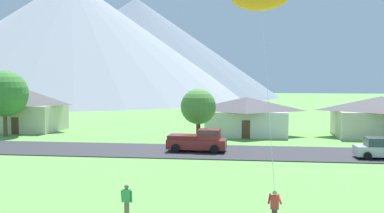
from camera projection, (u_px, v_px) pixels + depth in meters
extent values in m
cube|color=#2D2D33|center=(230.00, 152.00, 40.16)|extent=(160.00, 7.92, 0.08)
cone|color=slate|center=(136.00, 48.00, 167.40)|extent=(104.49, 104.49, 36.20)
cone|color=#8E939E|center=(72.00, 39.00, 140.93)|extent=(107.87, 107.87, 37.78)
cube|color=silver|center=(246.00, 123.00, 52.67)|extent=(9.12, 6.59, 2.85)
pyramid|color=#474247|center=(246.00, 104.00, 52.54)|extent=(9.85, 7.12, 1.57)
cube|color=brown|center=(246.00, 130.00, 49.42)|extent=(0.90, 0.06, 2.00)
cube|color=beige|center=(380.00, 124.00, 50.93)|extent=(9.73, 7.40, 2.96)
pyramid|color=#474247|center=(381.00, 103.00, 50.79)|extent=(10.51, 8.00, 1.63)
cube|color=beige|center=(29.00, 118.00, 56.86)|extent=(7.44, 7.00, 3.30)
pyramid|color=#474247|center=(29.00, 97.00, 56.71)|extent=(8.04, 7.57, 1.82)
cube|color=brown|center=(15.00, 126.00, 53.42)|extent=(0.90, 0.06, 2.00)
cylinder|color=#4C3823|center=(198.00, 131.00, 46.96)|extent=(0.44, 0.44, 2.30)
sphere|color=#4C8938|center=(198.00, 106.00, 46.81)|extent=(3.67, 3.67, 3.67)
cylinder|color=brown|center=(5.00, 123.00, 51.69)|extent=(0.44, 0.44, 2.89)
sphere|color=#3D7F33|center=(5.00, 93.00, 51.48)|extent=(5.29, 5.29, 5.29)
cube|color=#B7BCC1|center=(381.00, 151.00, 36.83)|extent=(4.27, 1.96, 0.80)
cube|color=#2D3847|center=(380.00, 142.00, 36.80)|extent=(2.26, 1.67, 0.68)
cylinder|color=black|center=(361.00, 152.00, 37.88)|extent=(0.65, 0.26, 0.64)
cylinder|color=black|center=(368.00, 156.00, 36.06)|extent=(0.65, 0.26, 0.64)
cube|color=maroon|center=(197.00, 144.00, 40.28)|extent=(5.26, 2.16, 0.84)
cube|color=maroon|center=(209.00, 134.00, 40.05)|extent=(1.96, 1.90, 0.90)
cube|color=#2D3847|center=(209.00, 131.00, 40.04)|extent=(1.67, 1.93, 0.28)
cube|color=maroon|center=(184.00, 137.00, 40.44)|extent=(2.76, 2.04, 0.36)
cylinder|color=black|center=(217.00, 146.00, 41.03)|extent=(0.77, 0.30, 0.76)
cylinder|color=black|center=(214.00, 149.00, 39.02)|extent=(0.77, 0.30, 0.76)
cylinder|color=black|center=(180.00, 145.00, 41.58)|extent=(0.77, 0.30, 0.76)
cylinder|color=black|center=(176.00, 148.00, 39.57)|extent=(0.77, 0.30, 0.76)
cube|color=red|center=(275.00, 202.00, 19.66)|extent=(0.36, 0.22, 0.58)
sphere|color=tan|center=(275.00, 193.00, 19.63)|extent=(0.21, 0.21, 0.21)
cylinder|color=red|center=(269.00, 199.00, 19.74)|extent=(0.18, 0.55, 0.37)
cylinder|color=red|center=(280.00, 199.00, 19.68)|extent=(0.18, 0.55, 0.37)
cylinder|color=silver|center=(267.00, 84.00, 21.50)|extent=(0.63, 4.29, 9.42)
cylinder|color=#70604C|center=(127.00, 211.00, 20.90)|extent=(0.24, 0.24, 0.88)
cube|color=#388E51|center=(127.00, 195.00, 20.85)|extent=(0.36, 0.22, 0.58)
sphere|color=brown|center=(127.00, 187.00, 20.83)|extent=(0.21, 0.21, 0.21)
cylinder|color=#388E51|center=(122.00, 196.00, 20.89)|extent=(0.12, 0.18, 0.59)
cylinder|color=#388E51|center=(131.00, 196.00, 20.83)|extent=(0.12, 0.18, 0.59)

